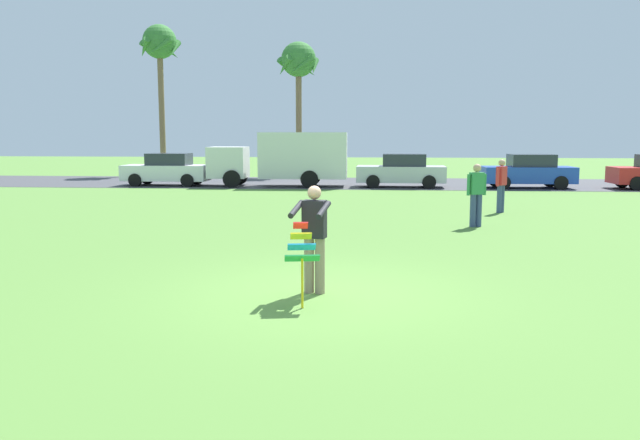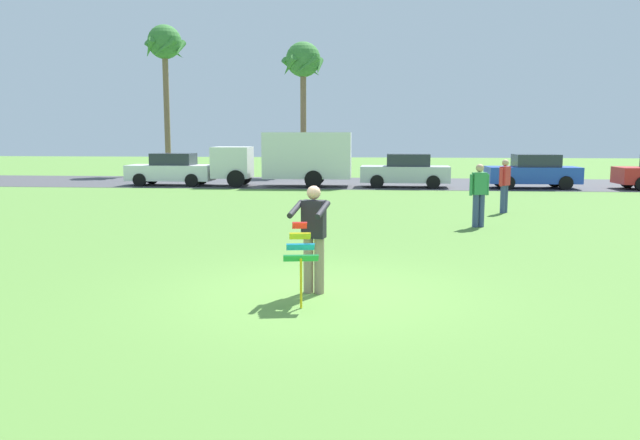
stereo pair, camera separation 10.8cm
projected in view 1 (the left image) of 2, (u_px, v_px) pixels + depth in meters
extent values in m
plane|color=#568438|center=(323.00, 293.00, 10.13)|extent=(120.00, 120.00, 0.00)
cube|color=#424247|center=(360.00, 183.00, 32.91)|extent=(120.00, 8.00, 0.01)
cylinder|color=gray|center=(320.00, 266.00, 10.07)|extent=(0.16, 0.16, 0.90)
cylinder|color=gray|center=(309.00, 265.00, 10.12)|extent=(0.16, 0.16, 0.90)
cube|color=black|center=(314.00, 219.00, 10.00)|extent=(0.40, 0.28, 0.60)
sphere|color=tan|center=(314.00, 193.00, 9.94)|extent=(0.22, 0.22, 0.22)
cylinder|color=black|center=(324.00, 210.00, 9.68)|extent=(0.20, 0.59, 0.24)
cylinder|color=black|center=(296.00, 209.00, 9.80)|extent=(0.20, 0.59, 0.24)
cube|color=red|center=(301.00, 225.00, 9.59)|extent=(0.24, 0.18, 0.12)
cube|color=yellow|center=(301.00, 236.00, 9.45)|extent=(0.34, 0.19, 0.12)
cube|color=#1E99D8|center=(302.00, 247.00, 9.31)|extent=(0.43, 0.21, 0.12)
cube|color=green|center=(302.00, 258.00, 9.17)|extent=(0.53, 0.22, 0.12)
cylinder|color=yellow|center=(302.00, 283.00, 9.22)|extent=(0.04, 0.04, 0.75)
cube|color=white|center=(167.00, 173.00, 31.29)|extent=(4.21, 1.72, 0.76)
cube|color=#282D38|center=(169.00, 159.00, 31.19)|extent=(2.02, 1.40, 0.60)
cylinder|color=black|center=(135.00, 180.00, 30.66)|extent=(0.64, 0.22, 0.64)
cylinder|color=black|center=(147.00, 178.00, 32.25)|extent=(0.64, 0.22, 0.64)
cylinder|color=black|center=(188.00, 180.00, 30.42)|extent=(0.64, 0.22, 0.64)
cylinder|color=black|center=(197.00, 178.00, 32.01)|extent=(0.64, 0.22, 0.64)
cube|color=silver|center=(228.00, 162.00, 30.86)|extent=(1.86, 1.95, 1.50)
cube|color=silver|center=(304.00, 155.00, 30.60)|extent=(4.26, 2.13, 2.20)
cylinder|color=black|center=(232.00, 179.00, 30.03)|extent=(0.85, 0.31, 0.84)
cylinder|color=black|center=(239.00, 176.00, 31.85)|extent=(0.85, 0.31, 0.84)
cylinder|color=black|center=(310.00, 179.00, 29.81)|extent=(0.85, 0.31, 0.84)
cylinder|color=black|center=(312.00, 177.00, 31.63)|extent=(0.85, 0.31, 0.84)
cube|color=silver|center=(401.00, 174.00, 30.28)|extent=(4.24, 1.80, 0.76)
cube|color=#282D38|center=(404.00, 160.00, 30.17)|extent=(2.05, 1.44, 0.60)
cylinder|color=black|center=(373.00, 182.00, 29.67)|extent=(0.65, 0.24, 0.64)
cylinder|color=black|center=(374.00, 179.00, 31.26)|extent=(0.65, 0.24, 0.64)
cylinder|color=black|center=(429.00, 182.00, 29.38)|extent=(0.65, 0.24, 0.64)
cylinder|color=black|center=(427.00, 180.00, 30.97)|extent=(0.65, 0.24, 0.64)
cube|color=#2347B7|center=(527.00, 175.00, 29.75)|extent=(4.26, 1.86, 0.76)
cube|color=#282D38|center=(531.00, 161.00, 29.66)|extent=(2.07, 1.47, 0.60)
cylinder|color=black|center=(503.00, 183.00, 29.06)|extent=(0.65, 0.25, 0.64)
cylinder|color=black|center=(495.00, 180.00, 30.66)|extent=(0.65, 0.25, 0.64)
cylinder|color=black|center=(561.00, 183.00, 28.93)|extent=(0.65, 0.25, 0.64)
cylinder|color=black|center=(550.00, 180.00, 30.53)|extent=(0.65, 0.25, 0.64)
cylinder|color=black|center=(637.00, 184.00, 28.56)|extent=(0.64, 0.23, 0.64)
cylinder|color=black|center=(622.00, 181.00, 30.16)|extent=(0.64, 0.23, 0.64)
cylinder|color=brown|center=(162.00, 110.00, 39.82)|extent=(0.36, 0.36, 8.04)
sphere|color=#387A33|center=(159.00, 42.00, 39.25)|extent=(2.10, 2.10, 2.10)
cone|color=#387A33|center=(175.00, 49.00, 39.22)|extent=(0.44, 1.56, 1.28)
cone|color=#387A33|center=(169.00, 51.00, 40.17)|extent=(1.62, 0.90, 1.28)
cone|color=#387A33|center=(151.00, 50.00, 39.93)|extent=(1.27, 1.52, 1.28)
cone|color=#387A33|center=(144.00, 48.00, 38.82)|extent=(1.27, 1.52, 1.28)
cone|color=#387A33|center=(159.00, 47.00, 38.39)|extent=(1.62, 0.90, 1.28)
cylinder|color=brown|center=(299.00, 120.00, 38.58)|extent=(0.36, 0.36, 6.81)
sphere|color=#387A33|center=(299.00, 59.00, 38.09)|extent=(2.10, 2.10, 2.10)
cone|color=#387A33|center=(314.00, 67.00, 38.07)|extent=(0.44, 1.56, 1.28)
cone|color=#387A33|center=(305.00, 68.00, 39.02)|extent=(1.62, 0.90, 1.28)
cone|color=#387A33|center=(287.00, 68.00, 38.77)|extent=(1.27, 1.52, 1.28)
cone|color=#387A33|center=(285.00, 66.00, 37.67)|extent=(1.27, 1.52, 1.28)
cone|color=#387A33|center=(302.00, 65.00, 37.24)|extent=(1.62, 0.90, 1.28)
cylinder|color=#384772|center=(479.00, 210.00, 17.38)|extent=(0.16, 0.16, 0.90)
cylinder|color=#384772|center=(473.00, 211.00, 17.34)|extent=(0.16, 0.16, 0.90)
cube|color=#338C4C|center=(477.00, 183.00, 17.26)|extent=(0.41, 0.32, 0.60)
sphere|color=tan|center=(477.00, 168.00, 17.20)|extent=(0.22, 0.22, 0.22)
cylinder|color=#338C4C|center=(485.00, 184.00, 17.32)|extent=(0.09, 0.09, 0.58)
cylinder|color=#338C4C|center=(469.00, 185.00, 17.21)|extent=(0.09, 0.09, 0.58)
cylinder|color=#384772|center=(499.00, 199.00, 20.44)|extent=(0.16, 0.16, 0.90)
cylinder|color=#384772|center=(502.00, 199.00, 20.57)|extent=(0.16, 0.16, 0.90)
cube|color=red|center=(501.00, 176.00, 20.41)|extent=(0.39, 0.42, 0.60)
sphere|color=tan|center=(502.00, 163.00, 20.35)|extent=(0.22, 0.22, 0.22)
cylinder|color=red|center=(498.00, 177.00, 20.23)|extent=(0.09, 0.09, 0.58)
cylinder|color=red|center=(505.00, 176.00, 20.59)|extent=(0.09, 0.09, 0.58)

